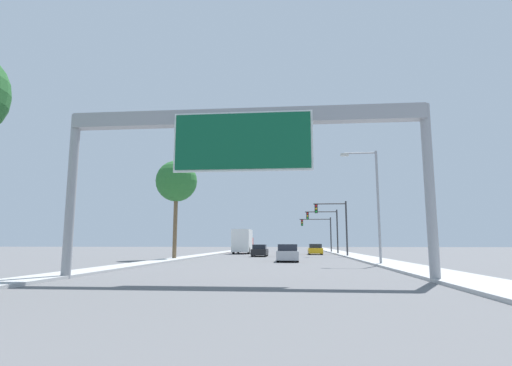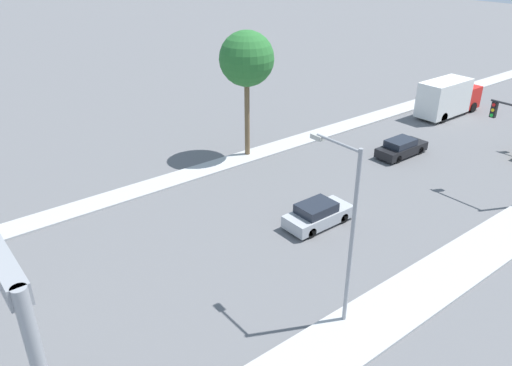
# 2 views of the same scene
# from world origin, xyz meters

# --- Properties ---
(median_strip_left) EXTENTS (2.00, 120.00, 0.15)m
(median_strip_left) POSITION_xyz_m (-9.00, 60.00, 0.07)
(median_strip_left) COLOR #AEAEAE
(median_strip_left) RESTS_ON ground
(car_mid_left) EXTENTS (1.76, 4.55, 1.41)m
(car_mid_left) POSITION_xyz_m (-1.75, 48.24, 0.67)
(car_mid_left) COLOR black
(car_mid_left) RESTS_ON ground
(car_mid_center) EXTENTS (1.86, 4.38, 1.50)m
(car_mid_center) POSITION_xyz_m (1.75, 35.55, 0.71)
(car_mid_center) COLOR #A5A8AD
(car_mid_center) RESTS_ON ground
(truck_box_primary) EXTENTS (2.50, 7.62, 3.55)m
(truck_box_primary) POSITION_xyz_m (-5.25, 59.82, 1.79)
(truck_box_primary) COLOR red
(truck_box_primary) RESTS_ON ground
(palm_tree_background) EXTENTS (4.09, 4.09, 9.76)m
(palm_tree_background) POSITION_xyz_m (-9.31, 38.61, 7.65)
(palm_tree_background) COLOR brown
(palm_tree_background) RESTS_ON ground
(street_lamp_right) EXTENTS (2.74, 0.28, 8.55)m
(street_lamp_right) POSITION_xyz_m (8.26, 30.52, 5.07)
(street_lamp_right) COLOR gray
(street_lamp_right) RESTS_ON ground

